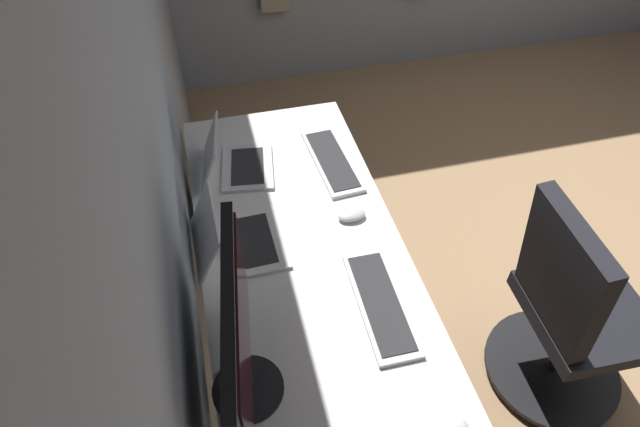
# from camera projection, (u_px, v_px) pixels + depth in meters

# --- Properties ---
(wall_back) EXTENTS (5.01, 0.10, 2.60)m
(wall_back) POSITION_uv_depth(u_px,v_px,m) (135.00, 112.00, 1.38)
(wall_back) COLOR #8C939E
(wall_back) RESTS_ON ground
(desk) EXTENTS (1.80, 0.71, 0.73)m
(desk) POSITION_uv_depth(u_px,v_px,m) (306.00, 274.00, 1.80)
(desk) COLOR white
(desk) RESTS_ON ground
(drawer_pedestal) EXTENTS (0.40, 0.51, 0.69)m
(drawer_pedestal) POSITION_uv_depth(u_px,v_px,m) (280.00, 241.00, 2.32)
(drawer_pedestal) COLOR white
(drawer_pedestal) RESTS_ON ground
(monitor_primary) EXTENTS (0.57, 0.20, 0.46)m
(monitor_primary) POSITION_uv_depth(u_px,v_px,m) (239.00, 340.00, 1.24)
(monitor_primary) COLOR black
(monitor_primary) RESTS_ON desk
(laptop_leftmost) EXTENTS (0.30, 0.32, 0.20)m
(laptop_leftmost) POSITION_uv_depth(u_px,v_px,m) (234.00, 238.00, 1.76)
(laptop_leftmost) COLOR white
(laptop_leftmost) RESTS_ON desk
(laptop_left) EXTENTS (0.32, 0.32, 0.19)m
(laptop_left) POSITION_uv_depth(u_px,v_px,m) (233.00, 161.00, 2.05)
(laptop_left) COLOR silver
(laptop_left) RESTS_ON desk
(keyboard_main) EXTENTS (0.42, 0.15, 0.02)m
(keyboard_main) POSITION_uv_depth(u_px,v_px,m) (380.00, 303.00, 1.62)
(keyboard_main) COLOR silver
(keyboard_main) RESTS_ON desk
(keyboard_spare) EXTENTS (0.43, 0.17, 0.02)m
(keyboard_spare) POSITION_uv_depth(u_px,v_px,m) (332.00, 161.00, 2.10)
(keyboard_spare) COLOR silver
(keyboard_spare) RESTS_ON desk
(mouse_main) EXTENTS (0.06, 0.10, 0.03)m
(mouse_main) POSITION_uv_depth(u_px,v_px,m) (352.00, 215.00, 1.88)
(mouse_main) COLOR silver
(mouse_main) RESTS_ON desk
(office_chair) EXTENTS (0.56, 0.56, 0.97)m
(office_chair) POSITION_uv_depth(u_px,v_px,m) (569.00, 317.00, 1.92)
(office_chair) COLOR black
(office_chair) RESTS_ON ground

